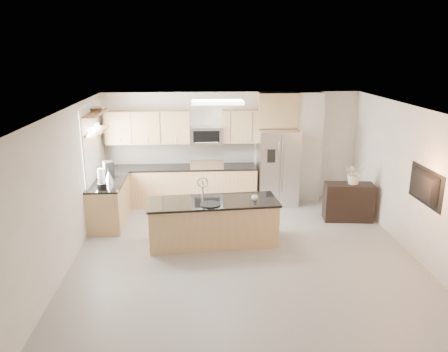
{
  "coord_description": "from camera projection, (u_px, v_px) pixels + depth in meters",
  "views": [
    {
      "loc": [
        -0.79,
        -6.92,
        3.56
      ],
      "look_at": [
        -0.29,
        1.3,
        1.15
      ],
      "focal_mm": 35.0,
      "sensor_mm": 36.0,
      "label": 1
    }
  ],
  "objects": [
    {
      "name": "ceiling_fixture",
      "position": [
        218.0,
        102.0,
        8.47
      ],
      "size": [
        1.0,
        0.5,
        0.06
      ],
      "primitive_type": "cube",
      "color": "white",
      "rests_on": "ceiling"
    },
    {
      "name": "range",
      "position": [
        207.0,
        185.0,
        10.31
      ],
      "size": [
        0.76,
        0.64,
        1.14
      ],
      "color": "black",
      "rests_on": "floor"
    },
    {
      "name": "blender",
      "position": [
        102.0,
        180.0,
        8.46
      ],
      "size": [
        0.18,
        0.18,
        0.42
      ],
      "color": "black",
      "rests_on": "left_counter"
    },
    {
      "name": "television",
      "position": [
        421.0,
        186.0,
        7.28
      ],
      "size": [
        0.14,
        1.08,
        0.62
      ],
      "primitive_type": "imported",
      "rotation": [
        0.0,
        0.0,
        1.57
      ],
      "color": "black",
      "rests_on": "wall_right"
    },
    {
      "name": "wall_back",
      "position": [
        231.0,
        147.0,
        10.43
      ],
      "size": [
        6.0,
        0.02,
        2.6
      ],
      "primitive_type": "cube",
      "color": "beige",
      "rests_on": "floor"
    },
    {
      "name": "refrigerator",
      "position": [
        277.0,
        167.0,
        10.24
      ],
      "size": [
        0.92,
        0.78,
        1.78
      ],
      "color": "silver",
      "rests_on": "floor"
    },
    {
      "name": "shelf_upper",
      "position": [
        95.0,
        113.0,
        8.73
      ],
      "size": [
        0.3,
        1.2,
        0.04
      ],
      "primitive_type": "cube",
      "color": "brown",
      "rests_on": "wall_left"
    },
    {
      "name": "floor",
      "position": [
        245.0,
        259.0,
        7.68
      ],
      "size": [
        6.5,
        6.5,
        0.0
      ],
      "primitive_type": "plane",
      "color": "gray",
      "rests_on": "ground"
    },
    {
      "name": "shelf_lower",
      "position": [
        96.0,
        131.0,
        8.83
      ],
      "size": [
        0.3,
        1.2,
        0.04
      ],
      "primitive_type": "cube",
      "color": "brown",
      "rests_on": "wall_left"
    },
    {
      "name": "cup",
      "position": [
        255.0,
        198.0,
        8.12
      ],
      "size": [
        0.14,
        0.14,
        0.09
      ],
      "primitive_type": "imported",
      "rotation": [
        0.0,
        0.0,
        -0.28
      ],
      "color": "white",
      "rests_on": "island"
    },
    {
      "name": "coffee_maker",
      "position": [
        109.0,
        170.0,
        9.23
      ],
      "size": [
        0.27,
        0.29,
        0.35
      ],
      "color": "black",
      "rests_on": "left_counter"
    },
    {
      "name": "wall_front",
      "position": [
        283.0,
        293.0,
        4.2
      ],
      "size": [
        6.0,
        0.02,
        2.6
      ],
      "primitive_type": "cube",
      "color": "beige",
      "rests_on": "floor"
    },
    {
      "name": "flower_vase",
      "position": [
        355.0,
        168.0,
        9.13
      ],
      "size": [
        0.72,
        0.65,
        0.71
      ],
      "primitive_type": "imported",
      "rotation": [
        0.0,
        0.0,
        0.16
      ],
      "color": "white",
      "rests_on": "credenza"
    },
    {
      "name": "platter",
      "position": [
        210.0,
        204.0,
        7.89
      ],
      "size": [
        0.44,
        0.44,
        0.02
      ],
      "primitive_type": "cylinder",
      "rotation": [
        0.0,
        0.0,
        0.2
      ],
      "color": "black",
      "rests_on": "island"
    },
    {
      "name": "left_counter",
      "position": [
        109.0,
        202.0,
        9.16
      ],
      "size": [
        0.66,
        1.5,
        0.92
      ],
      "color": "#D4BC75",
      "rests_on": "floor"
    },
    {
      "name": "kettle",
      "position": [
        109.0,
        177.0,
        8.9
      ],
      "size": [
        0.23,
        0.23,
        0.28
      ],
      "color": "silver",
      "rests_on": "left_counter"
    },
    {
      "name": "credenza",
      "position": [
        348.0,
        202.0,
        9.33
      ],
      "size": [
        1.05,
        0.52,
        0.81
      ],
      "primitive_type": "cube",
      "rotation": [
        0.0,
        0.0,
        -0.1
      ],
      "color": "black",
      "rests_on": "floor"
    },
    {
      "name": "island",
      "position": [
        213.0,
        222.0,
        8.22
      ],
      "size": [
        2.49,
        1.06,
        1.26
      ],
      "rotation": [
        0.0,
        0.0,
        0.08
      ],
      "color": "#D4BC75",
      "rests_on": "floor"
    },
    {
      "name": "window",
      "position": [
        90.0,
        147.0,
        8.81
      ],
      "size": [
        0.04,
        1.15,
        1.65
      ],
      "color": "white",
      "rests_on": "wall_left"
    },
    {
      "name": "partition_column",
      "position": [
        308.0,
        147.0,
        10.39
      ],
      "size": [
        0.6,
        0.3,
        2.6
      ],
      "primitive_type": "cube",
      "color": "beige",
      "rests_on": "floor"
    },
    {
      "name": "wall_right",
      "position": [
        420.0,
        186.0,
        7.49
      ],
      "size": [
        0.02,
        6.5,
        2.6
      ],
      "primitive_type": "cube",
      "color": "beige",
      "rests_on": "floor"
    },
    {
      "name": "bowl",
      "position": [
        97.0,
        108.0,
        8.91
      ],
      "size": [
        0.49,
        0.49,
        0.1
      ],
      "primitive_type": "imported",
      "rotation": [
        0.0,
        0.0,
        0.22
      ],
      "color": "silver",
      "rests_on": "shelf_upper"
    },
    {
      "name": "ceiling",
      "position": [
        247.0,
        111.0,
        6.95
      ],
      "size": [
        6.0,
        6.5,
        0.02
      ],
      "primitive_type": "cube",
      "color": "silver",
      "rests_on": "wall_back"
    },
    {
      "name": "upper_cabinets",
      "position": [
        176.0,
        127.0,
        10.04
      ],
      "size": [
        3.5,
        0.33,
        0.75
      ],
      "color": "tan",
      "rests_on": "wall_back"
    },
    {
      "name": "back_counter",
      "position": [
        180.0,
        185.0,
        10.28
      ],
      "size": [
        3.55,
        0.66,
        1.44
      ],
      "color": "#D4BC75",
      "rests_on": "floor"
    },
    {
      "name": "wall_left",
      "position": [
        64.0,
        192.0,
        7.14
      ],
      "size": [
        0.02,
        6.5,
        2.6
      ],
      "primitive_type": "cube",
      "color": "beige",
      "rests_on": "floor"
    },
    {
      "name": "microwave",
      "position": [
        206.0,
        135.0,
        10.1
      ],
      "size": [
        0.76,
        0.4,
        0.4
      ],
      "color": "silver",
      "rests_on": "upper_cabinets"
    }
  ]
}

